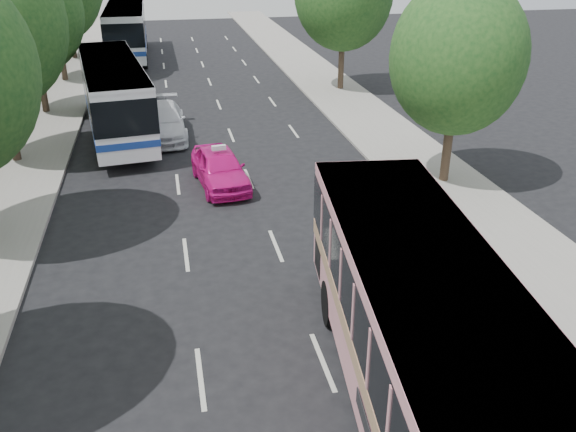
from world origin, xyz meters
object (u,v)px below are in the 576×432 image
object	(u,v)px
pink_taxi	(220,168)
tour_coach_rear	(126,27)
white_pickup	(162,121)
tour_coach_front	(114,92)
pink_bus	(423,324)

from	to	relation	value
pink_taxi	tour_coach_rear	world-z (taller)	tour_coach_rear
white_pickup	tour_coach_front	bearing A→B (deg)	157.40
pink_bus	tour_coach_front	xyz separation A→B (m)	(-6.98, 21.28, -0.09)
pink_bus	white_pickup	distance (m)	21.02
pink_taxi	white_pickup	distance (m)	7.21
pink_bus	tour_coach_front	distance (m)	22.39
tour_coach_front	tour_coach_rear	bearing A→B (deg)	82.50
pink_taxi	white_pickup	size ratio (longest dim) A/B	0.81
tour_coach_front	tour_coach_rear	distance (m)	20.53
pink_bus	tour_coach_rear	distance (m)	42.38
white_pickup	pink_taxi	bearing A→B (deg)	-74.20
pink_bus	tour_coach_rear	world-z (taller)	tour_coach_rear
white_pickup	tour_coach_rear	world-z (taller)	tour_coach_rear
pink_bus	tour_coach_rear	xyz separation A→B (m)	(-6.98, 41.81, 0.11)
pink_bus	tour_coach_rear	bearing A→B (deg)	105.96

